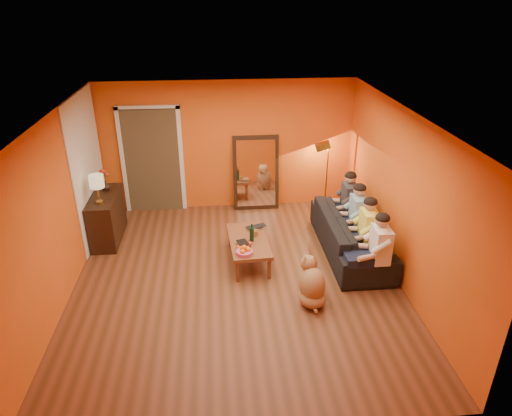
{
  "coord_description": "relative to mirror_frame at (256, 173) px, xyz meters",
  "views": [
    {
      "loc": [
        -0.26,
        -5.96,
        4.14
      ],
      "look_at": [
        0.35,
        0.5,
        1.0
      ],
      "focal_mm": 32.0,
      "sensor_mm": 36.0,
      "label": 1
    }
  ],
  "objects": [
    {
      "name": "room_shell",
      "position": [
        -0.55,
        -2.26,
        0.54
      ],
      "size": [
        5.0,
        5.5,
        2.6
      ],
      "color": "brown",
      "rests_on": "ground"
    },
    {
      "name": "person_far_right",
      "position": [
        1.58,
        -1.29,
        -0.15
      ],
      "size": [
        0.7,
        0.44,
        1.22
      ],
      "primitive_type": null,
      "color": "#2F2F33",
      "rests_on": "sofa"
    },
    {
      "name": "person_far_left",
      "position": [
        1.58,
        -2.94,
        -0.15
      ],
      "size": [
        0.7,
        0.44,
        1.22
      ],
      "primitive_type": null,
      "color": "silver",
      "rests_on": "sofa"
    },
    {
      "name": "door_jamb_right",
      "position": [
        -1.48,
        0.08,
        0.29
      ],
      "size": [
        0.08,
        0.06,
        2.2
      ],
      "primitive_type": "cube",
      "color": "white",
      "rests_on": "wall_back"
    },
    {
      "name": "fruit_bowl",
      "position": [
        -0.42,
        -2.55,
        -0.26
      ],
      "size": [
        0.26,
        0.26,
        0.16
      ],
      "primitive_type": null,
      "color": "#CF4971",
      "rests_on": "coffee_table"
    },
    {
      "name": "coffee_table",
      "position": [
        -0.32,
        -2.1,
        -0.55
      ],
      "size": [
        0.69,
        1.25,
        0.42
      ],
      "primitive_type": null,
      "rotation": [
        0.0,
        0.0,
        0.06
      ],
      "color": "brown",
      "rests_on": "floor"
    },
    {
      "name": "mirror_glass",
      "position": [
        0.0,
        -0.04,
        0.0
      ],
      "size": [
        0.78,
        0.21,
        1.35
      ],
      "primitive_type": "cube",
      "rotation": [
        -0.14,
        0.0,
        0.0
      ],
      "color": "white",
      "rests_on": "mirror_frame"
    },
    {
      "name": "person_mid_left",
      "position": [
        1.58,
        -2.39,
        -0.15
      ],
      "size": [
        0.7,
        0.44,
        1.22
      ],
      "primitive_type": null,
      "color": "#F0E450",
      "rests_on": "sofa"
    },
    {
      "name": "mirror_frame",
      "position": [
        0.0,
        0.0,
        0.0
      ],
      "size": [
        0.92,
        0.27,
        1.51
      ],
      "primitive_type": "cube",
      "rotation": [
        -0.14,
        0.0,
        0.0
      ],
      "color": "black",
      "rests_on": "floor"
    },
    {
      "name": "laptop",
      "position": [
        -0.14,
        -1.75,
        -0.33
      ],
      "size": [
        0.4,
        0.33,
        0.03
      ],
      "primitive_type": "imported",
      "rotation": [
        0.0,
        0.0,
        0.34
      ],
      "color": "black",
      "rests_on": "coffee_table"
    },
    {
      "name": "floor_lamp",
      "position": [
        1.4,
        -0.28,
        -0.04
      ],
      "size": [
        0.33,
        0.27,
        1.44
      ],
      "primitive_type": null,
      "rotation": [
        0.0,
        0.0,
        -0.12
      ],
      "color": "gold",
      "rests_on": "floor"
    },
    {
      "name": "flowers",
      "position": [
        -2.79,
        -0.83,
        0.42
      ],
      "size": [
        0.17,
        0.17,
        0.42
      ],
      "primitive_type": null,
      "color": "red",
      "rests_on": "vase"
    },
    {
      "name": "person_mid_right",
      "position": [
        1.58,
        -1.84,
        -0.15
      ],
      "size": [
        0.7,
        0.44,
        1.22
      ],
      "primitive_type": null,
      "color": "#7FABC4",
      "rests_on": "sofa"
    },
    {
      "name": "doorway_recess",
      "position": [
        -2.05,
        0.2,
        0.29
      ],
      "size": [
        1.06,
        0.3,
        2.1
      ],
      "primitive_type": "cube",
      "color": "#3F2D19",
      "rests_on": "floor"
    },
    {
      "name": "sofa",
      "position": [
        1.45,
        -1.94,
        -0.42
      ],
      "size": [
        2.34,
        0.91,
        0.68
      ],
      "primitive_type": "imported",
      "rotation": [
        0.0,
        0.0,
        1.57
      ],
      "color": "black",
      "rests_on": "floor"
    },
    {
      "name": "table_lamp",
      "position": [
        -2.79,
        -1.38,
        0.34
      ],
      "size": [
        0.24,
        0.24,
        0.51
      ],
      "primitive_type": null,
      "color": "beige",
      "rests_on": "sideboard"
    },
    {
      "name": "book_upper",
      "position": [
        -0.5,
        -2.31,
        -0.29
      ],
      "size": [
        0.21,
        0.25,
        0.02
      ],
      "primitive_type": "imported",
      "rotation": [
        0.0,
        0.0,
        0.32
      ],
      "color": "black",
      "rests_on": "book_mid"
    },
    {
      "name": "white_accent",
      "position": [
        -3.04,
        -0.88,
        0.54
      ],
      "size": [
        0.02,
        1.9,
        2.58
      ],
      "primitive_type": "cube",
      "color": "white",
      "rests_on": "wall_left"
    },
    {
      "name": "book_mid",
      "position": [
        -0.49,
        -2.29,
        -0.31
      ],
      "size": [
        0.27,
        0.3,
        0.02
      ],
      "primitive_type": "imported",
      "rotation": [
        0.0,
        0.0,
        -0.46
      ],
      "color": "red",
      "rests_on": "book_lower"
    },
    {
      "name": "tumbler",
      "position": [
        -0.2,
        -1.98,
        -0.29
      ],
      "size": [
        0.13,
        0.13,
        0.1
      ],
      "primitive_type": "imported",
      "rotation": [
        0.0,
        0.0,
        -0.2
      ],
      "color": "#B27F3F",
      "rests_on": "coffee_table"
    },
    {
      "name": "book_lower",
      "position": [
        -0.5,
        -2.3,
        -0.33
      ],
      "size": [
        0.21,
        0.28,
        0.03
      ],
      "primitive_type": "imported",
      "rotation": [
        0.0,
        0.0,
        -0.05
      ],
      "color": "black",
      "rests_on": "coffee_table"
    },
    {
      "name": "sideboard",
      "position": [
        -2.79,
        -1.08,
        -0.34
      ],
      "size": [
        0.44,
        1.18,
        0.85
      ],
      "primitive_type": "cube",
      "color": "black",
      "rests_on": "floor"
    },
    {
      "name": "dog",
      "position": [
        0.5,
        -3.29,
        -0.4
      ],
      "size": [
        0.4,
        0.62,
        0.73
      ],
      "primitive_type": null,
      "rotation": [
        0.0,
        0.0,
        0.01
      ],
      "color": "#B06F4F",
      "rests_on": "floor"
    },
    {
      "name": "vase",
      "position": [
        -2.79,
        -0.83,
        0.18
      ],
      "size": [
        0.17,
        0.17,
        0.18
      ],
      "primitive_type": "imported",
      "color": "black",
      "rests_on": "sideboard"
    },
    {
      "name": "door_header",
      "position": [
        -2.05,
        0.08,
        1.36
      ],
      "size": [
        1.22,
        0.06,
        0.08
      ],
      "primitive_type": "cube",
      "color": "white",
      "rests_on": "wall_back"
    },
    {
      "name": "wine_bottle",
      "position": [
        -0.27,
        -2.15,
        -0.18
      ],
      "size": [
        0.07,
        0.07,
        0.31
      ],
      "primitive_type": "cylinder",
      "color": "black",
      "rests_on": "coffee_table"
    },
    {
      "name": "door_jamb_left",
      "position": [
        -2.62,
        0.08,
        0.29
      ],
      "size": [
        0.08,
        0.06,
        2.2
      ],
      "primitive_type": "cube",
      "color": "white",
      "rests_on": "wall_back"
    }
  ]
}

